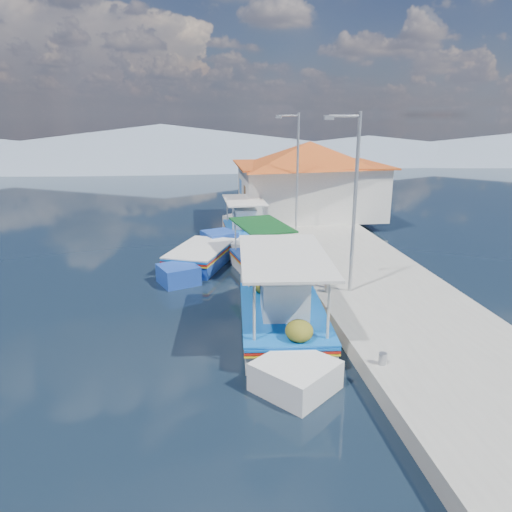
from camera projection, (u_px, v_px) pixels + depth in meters
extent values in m
plane|color=black|center=(221.00, 337.00, 14.15)|extent=(160.00, 160.00, 0.00)
cube|color=#A2A198|center=(349.00, 262.00, 20.50)|extent=(5.00, 44.00, 0.50)
cylinder|color=#A5A8AD|center=(383.00, 359.00, 11.58)|extent=(0.20, 0.20, 0.30)
cylinder|color=#A5A8AD|center=(327.00, 288.00, 16.33)|extent=(0.20, 0.20, 0.30)
cylinder|color=#A5A8AD|center=(293.00, 243.00, 22.03)|extent=(0.20, 0.20, 0.30)
cylinder|color=#A5A8AD|center=(272.00, 217.00, 27.73)|extent=(0.20, 0.20, 0.30)
cube|color=silver|center=(283.00, 327.00, 14.28)|extent=(2.74, 4.86, 1.03)
cube|color=silver|center=(261.00, 288.00, 17.15)|extent=(2.41, 2.41, 1.13)
cube|color=silver|center=(315.00, 379.00, 11.46)|extent=(2.34, 2.34, 0.97)
cube|color=blue|center=(283.00, 312.00, 14.14)|extent=(2.82, 5.01, 0.06)
cube|color=red|center=(283.00, 315.00, 14.17)|extent=(2.82, 5.01, 0.05)
cube|color=yellow|center=(283.00, 317.00, 14.19)|extent=(2.82, 5.01, 0.04)
cube|color=blue|center=(283.00, 310.00, 14.12)|extent=(2.84, 4.96, 0.05)
cube|color=brown|center=(283.00, 311.00, 14.13)|extent=(2.54, 4.75, 0.05)
cube|color=silver|center=(286.00, 296.00, 13.65)|extent=(1.41, 1.50, 1.19)
cube|color=silver|center=(287.00, 276.00, 13.48)|extent=(1.54, 1.62, 0.06)
cylinder|color=beige|center=(240.00, 266.00, 15.54)|extent=(0.08, 0.08, 1.73)
cylinder|color=beige|center=(296.00, 262.00, 15.91)|extent=(0.08, 0.08, 1.73)
cylinder|color=beige|center=(267.00, 313.00, 11.85)|extent=(0.08, 0.08, 1.73)
cylinder|color=beige|center=(339.00, 307.00, 12.22)|extent=(0.08, 0.08, 1.73)
cube|color=silver|center=(284.00, 256.00, 13.63)|extent=(2.86, 4.87, 0.08)
ellipsoid|color=#464D14|center=(258.00, 285.00, 15.37)|extent=(0.82, 0.90, 0.62)
ellipsoid|color=#464D14|center=(277.00, 280.00, 16.04)|extent=(0.69, 0.76, 0.52)
ellipsoid|color=#464D14|center=(311.00, 330.00, 12.27)|extent=(0.73, 0.81, 0.55)
sphere|color=#F04007|center=(312.00, 276.00, 14.72)|extent=(0.43, 0.43, 0.43)
cube|color=silver|center=(261.00, 268.00, 19.89)|extent=(2.39, 3.62, 0.85)
cube|color=silver|center=(264.00, 251.00, 22.01)|extent=(1.80, 1.80, 0.94)
cube|color=silver|center=(258.00, 286.00, 17.81)|extent=(1.75, 1.75, 0.81)
cube|color=blue|center=(261.00, 259.00, 19.78)|extent=(2.46, 3.73, 0.05)
cube|color=red|center=(261.00, 261.00, 19.80)|extent=(2.46, 3.73, 0.04)
cube|color=yellow|center=(261.00, 262.00, 19.82)|extent=(2.46, 3.73, 0.04)
cube|color=#1B42A7|center=(261.00, 258.00, 19.76)|extent=(2.48, 3.70, 0.04)
cube|color=brown|center=(261.00, 258.00, 19.77)|extent=(2.24, 3.53, 0.04)
cylinder|color=beige|center=(247.00, 233.00, 20.95)|extent=(0.06, 0.06, 1.44)
cylinder|color=beige|center=(279.00, 234.00, 20.86)|extent=(0.06, 0.06, 1.44)
cylinder|color=beige|center=(241.00, 251.00, 18.26)|extent=(0.06, 0.06, 1.44)
cylinder|color=beige|center=(278.00, 251.00, 18.18)|extent=(0.06, 0.06, 1.44)
cube|color=#0D451A|center=(261.00, 225.00, 19.36)|extent=(2.48, 3.63, 0.06)
cube|color=#1B42A7|center=(201.00, 260.00, 20.84)|extent=(3.24, 4.21, 1.04)
cube|color=#1B42A7|center=(180.00, 244.00, 22.89)|extent=(1.86, 1.86, 1.15)
cube|color=#1B42A7|center=(225.00, 276.00, 18.82)|extent=(1.81, 1.81, 0.99)
cube|color=blue|center=(201.00, 250.00, 20.70)|extent=(3.34, 4.33, 0.07)
cube|color=red|center=(201.00, 251.00, 20.73)|extent=(3.34, 4.33, 0.05)
cube|color=yellow|center=(201.00, 253.00, 20.75)|extent=(3.34, 4.33, 0.04)
cube|color=silver|center=(201.00, 248.00, 20.68)|extent=(3.34, 4.31, 0.05)
cube|color=brown|center=(201.00, 249.00, 20.69)|extent=(3.06, 4.08, 0.05)
cube|color=silver|center=(244.00, 235.00, 25.34)|extent=(1.98, 3.69, 0.86)
cube|color=silver|center=(241.00, 223.00, 27.63)|extent=(1.94, 1.94, 0.95)
cube|color=silver|center=(248.00, 247.00, 23.09)|extent=(1.89, 1.89, 0.82)
cube|color=blue|center=(244.00, 228.00, 25.23)|extent=(2.04, 3.81, 0.05)
cube|color=red|center=(244.00, 229.00, 25.25)|extent=(2.04, 3.81, 0.05)
cube|color=yellow|center=(244.00, 230.00, 25.27)|extent=(2.04, 3.81, 0.04)
cube|color=blue|center=(244.00, 227.00, 25.21)|extent=(2.06, 3.77, 0.05)
cube|color=brown|center=(244.00, 227.00, 25.22)|extent=(1.83, 3.62, 0.05)
cube|color=silver|center=(245.00, 219.00, 24.82)|extent=(1.07, 1.20, 1.00)
cube|color=silver|center=(245.00, 209.00, 24.67)|extent=(1.17, 1.29, 0.05)
cylinder|color=beige|center=(228.00, 209.00, 26.39)|extent=(0.06, 0.06, 1.45)
cylinder|color=beige|center=(255.00, 208.00, 26.55)|extent=(0.06, 0.06, 1.45)
cylinder|color=beige|center=(232.00, 220.00, 23.47)|extent=(0.06, 0.06, 1.45)
cylinder|color=beige|center=(262.00, 220.00, 23.62)|extent=(0.06, 0.06, 1.45)
cube|color=silver|center=(244.00, 200.00, 24.80)|extent=(2.08, 3.70, 0.06)
cube|color=silver|center=(309.00, 190.00, 28.59)|extent=(8.00, 6.00, 3.00)
cube|color=#C1401A|center=(310.00, 164.00, 28.15)|extent=(8.64, 6.48, 0.10)
pyramid|color=#C1401A|center=(310.00, 153.00, 27.96)|extent=(10.49, 10.49, 1.40)
cube|color=brown|center=(245.00, 203.00, 27.30)|extent=(0.06, 1.00, 2.00)
cube|color=blue|center=(241.00, 186.00, 29.50)|extent=(0.06, 1.20, 0.90)
cylinder|color=#A5A8AD|center=(355.00, 206.00, 15.61)|extent=(0.12, 0.12, 6.00)
cylinder|color=#A5A8AD|center=(345.00, 116.00, 14.73)|extent=(1.00, 0.08, 0.08)
cube|color=#A5A8AD|center=(329.00, 118.00, 14.69)|extent=(0.30, 0.14, 0.14)
cylinder|color=#A5A8AD|center=(297.00, 174.00, 24.16)|extent=(0.12, 0.12, 6.00)
cylinder|color=#A5A8AD|center=(289.00, 116.00, 23.29)|extent=(1.00, 0.08, 0.08)
cube|color=#A5A8AD|center=(279.00, 117.00, 23.24)|extent=(0.30, 0.14, 0.14)
cone|color=slate|center=(162.00, 144.00, 66.06)|extent=(96.00, 96.00, 5.50)
cone|color=slate|center=(368.00, 149.00, 69.96)|extent=(76.80, 76.80, 3.80)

